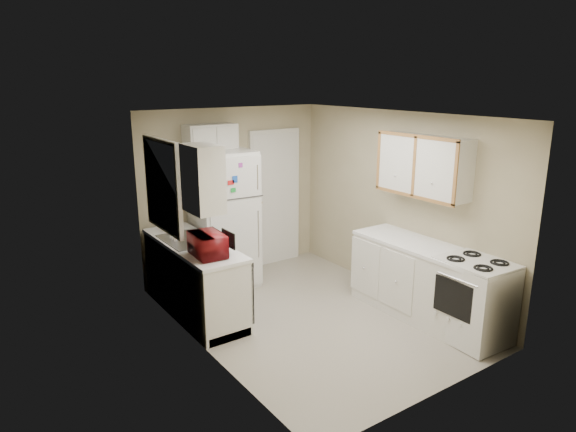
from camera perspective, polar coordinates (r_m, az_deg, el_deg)
floor at (r=6.34m, az=2.62°, el=-11.07°), size 3.80×3.80×0.00m
ceiling at (r=5.70m, az=2.91°, el=11.11°), size 3.80×3.80×0.00m
wall_left at (r=5.21m, az=-9.60°, el=-2.95°), size 3.80×3.80×0.00m
wall_right at (r=6.82m, az=12.15°, el=1.25°), size 3.80×3.80×0.00m
wall_back at (r=7.46m, az=-6.13°, el=2.69°), size 2.80×2.80×0.00m
wall_front at (r=4.62m, az=17.26°, el=-5.83°), size 2.80×2.80×0.00m
left_counter at (r=6.35m, az=-10.34°, el=-6.81°), size 0.60×1.80×0.90m
dishwasher at (r=5.96m, az=-5.37°, el=-7.72°), size 0.03×0.58×0.72m
sink at (r=6.35m, az=-11.08°, el=-2.94°), size 0.54×0.74×0.16m
microwave at (r=5.68m, az=-8.87°, el=-2.97°), size 0.48×0.28×0.31m
soap_bottle at (r=6.65m, az=-12.97°, el=-0.94°), size 0.10×0.10×0.18m
window_blinds at (r=6.06m, az=-13.68°, el=3.31°), size 0.10×0.98×1.08m
upper_cabinet_left at (r=5.32m, az=-9.43°, el=4.11°), size 0.30×0.45×0.70m
refrigerator at (r=7.04m, az=-7.21°, el=-0.31°), size 0.82×0.80×1.87m
cabinet_over_fridge at (r=7.01m, az=-8.62°, el=8.45°), size 0.70×0.30×0.40m
interior_door at (r=7.82m, az=-1.45°, el=2.00°), size 0.86×0.06×2.08m
right_counter at (r=6.33m, az=15.17°, el=-7.18°), size 0.60×2.00×0.90m
stove at (r=5.98m, az=19.88°, el=-8.94°), size 0.64×0.77×0.90m
upper_cabinet_right at (r=6.27m, az=14.83°, el=5.47°), size 0.30×1.20×0.70m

